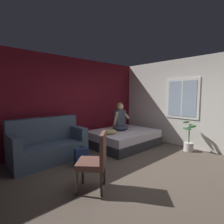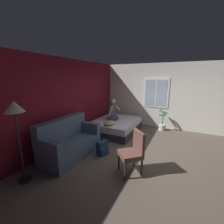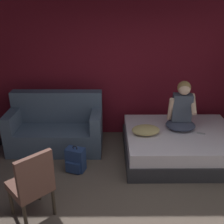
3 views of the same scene
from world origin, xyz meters
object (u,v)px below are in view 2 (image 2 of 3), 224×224
object	(u,v)px
cell_phone	(121,118)
side_chair	(133,151)
floor_lamp	(15,115)
throw_pillow	(110,123)
person_seated	(113,111)
potted_plant	(162,123)
couch	(69,142)
backpack	(102,148)
bed	(116,126)

from	to	relation	value
cell_phone	side_chair	bearing A→B (deg)	-38.05
floor_lamp	throw_pillow	bearing A→B (deg)	-10.81
person_seated	potted_plant	xyz separation A→B (m)	(0.98, -1.77, -0.53)
throw_pillow	floor_lamp	world-z (taller)	floor_lamp
couch	floor_lamp	bearing A→B (deg)	174.29
couch	potted_plant	xyz separation A→B (m)	(3.24, -2.00, -0.09)
person_seated	floor_lamp	size ratio (longest dim) A/B	0.51
person_seated	throw_pillow	distance (m)	0.73
backpack	floor_lamp	world-z (taller)	floor_lamp
throw_pillow	backpack	bearing A→B (deg)	-162.43
bed	couch	bearing A→B (deg)	170.88
backpack	potted_plant	world-z (taller)	potted_plant
cell_phone	potted_plant	world-z (taller)	potted_plant
side_chair	potted_plant	size ratio (longest dim) A/B	1.15
side_chair	throw_pillow	distance (m)	2.10
bed	backpack	xyz separation A→B (m)	(-1.82, -0.43, -0.04)
bed	couch	world-z (taller)	couch
person_seated	throw_pillow	xyz separation A→B (m)	(-0.64, -0.20, -0.29)
backpack	throw_pillow	size ratio (longest dim) A/B	0.95
bed	cell_phone	bearing A→B (deg)	-12.63
couch	backpack	bearing A→B (deg)	-61.16
backpack	floor_lamp	xyz separation A→B (m)	(-1.68, 0.92, 1.24)
bed	floor_lamp	bearing A→B (deg)	172.09
backpack	potted_plant	bearing A→B (deg)	-23.29
couch	throw_pillow	distance (m)	1.68
person_seated	backpack	size ratio (longest dim) A/B	1.91
throw_pillow	floor_lamp	distance (m)	3.05
side_chair	cell_phone	world-z (taller)	side_chair
person_seated	floor_lamp	world-z (taller)	floor_lamp
side_chair	floor_lamp	distance (m)	2.50
floor_lamp	cell_phone	bearing A→B (deg)	-8.30
bed	backpack	distance (m)	1.88
side_chair	person_seated	size ratio (longest dim) A/B	1.12
side_chair	cell_phone	xyz separation A→B (m)	(2.53, 1.38, -0.05)
couch	floor_lamp	size ratio (longest dim) A/B	1.01
potted_plant	throw_pillow	bearing A→B (deg)	135.72
side_chair	throw_pillow	bearing A→B (deg)	41.59
side_chair	potted_plant	xyz separation A→B (m)	(3.19, -0.19, -0.23)
side_chair	person_seated	distance (m)	2.74
side_chair	cell_phone	bearing A→B (deg)	28.71
floor_lamp	potted_plant	bearing A→B (deg)	-25.36
person_seated	potted_plant	bearing A→B (deg)	-61.12
throw_pillow	cell_phone	xyz separation A→B (m)	(0.96, -0.01, -0.07)
throw_pillow	cell_phone	distance (m)	0.96
backpack	cell_phone	world-z (taller)	cell_phone
potted_plant	floor_lamp	bearing A→B (deg)	154.64
cell_phone	floor_lamp	world-z (taller)	floor_lamp
couch	throw_pillow	bearing A→B (deg)	-14.63
person_seated	backpack	world-z (taller)	person_seated
side_chair	potted_plant	bearing A→B (deg)	-3.32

